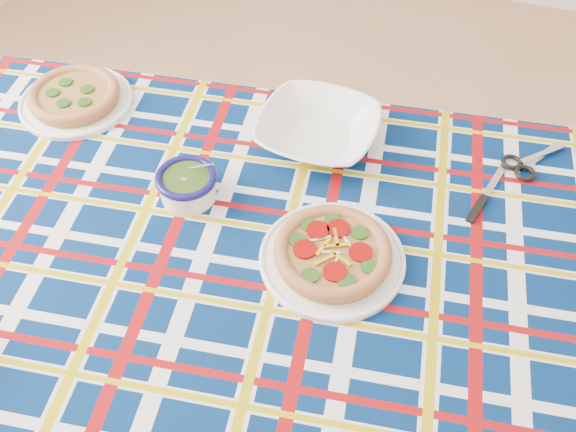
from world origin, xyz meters
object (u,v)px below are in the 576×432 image
(main_focaccia_plate, at_px, (333,252))
(pesto_bowl, at_px, (187,183))
(dining_table, at_px, (248,266))
(serving_bowl, at_px, (318,131))

(main_focaccia_plate, bearing_deg, pesto_bowl, 168.46)
(dining_table, height_order, main_focaccia_plate, main_focaccia_plate)
(pesto_bowl, bearing_deg, main_focaccia_plate, -11.54)
(main_focaccia_plate, height_order, pesto_bowl, pesto_bowl)
(dining_table, bearing_deg, pesto_bowl, 145.33)
(dining_table, bearing_deg, serving_bowl, 74.39)
(dining_table, xyz_separation_m, pesto_bowl, (-0.15, 0.08, 0.10))
(serving_bowl, bearing_deg, pesto_bowl, -129.95)
(main_focaccia_plate, distance_m, serving_bowl, 0.32)
(dining_table, distance_m, main_focaccia_plate, 0.19)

